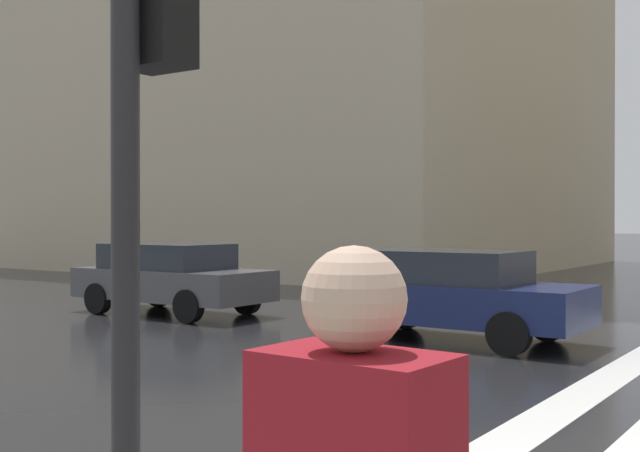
% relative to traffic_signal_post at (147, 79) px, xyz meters
% --- Properties ---
extents(traffic_signal_post, '(0.44, 0.30, 3.24)m').
position_rel_traffic_signal_post_xyz_m(traffic_signal_post, '(0.00, 0.00, 0.00)').
color(traffic_signal_post, '#232326').
rests_on(traffic_signal_post, sidewalk_pavement).
extents(car_navy, '(1.85, 4.10, 1.41)m').
position_rel_traffic_signal_post_xyz_m(car_navy, '(8.84, 2.76, -1.74)').
color(car_navy, navy).
rests_on(car_navy, ground_plane).
extents(car_dark_grey, '(1.85, 4.10, 1.41)m').
position_rel_traffic_signal_post_xyz_m(car_dark_grey, '(8.84, 8.86, -1.74)').
color(car_dark_grey, '#4C4C51').
rests_on(car_dark_grey, ground_plane).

